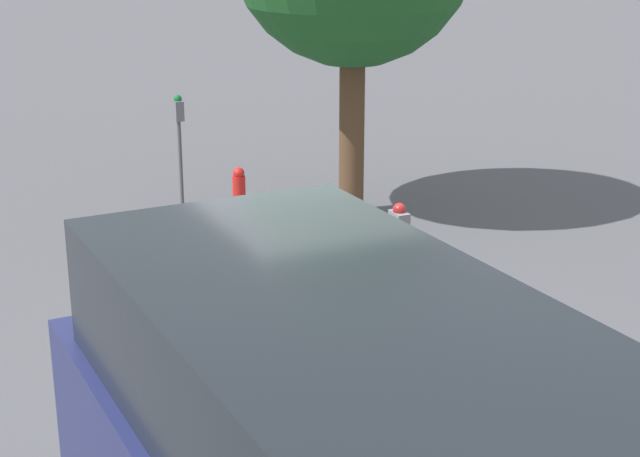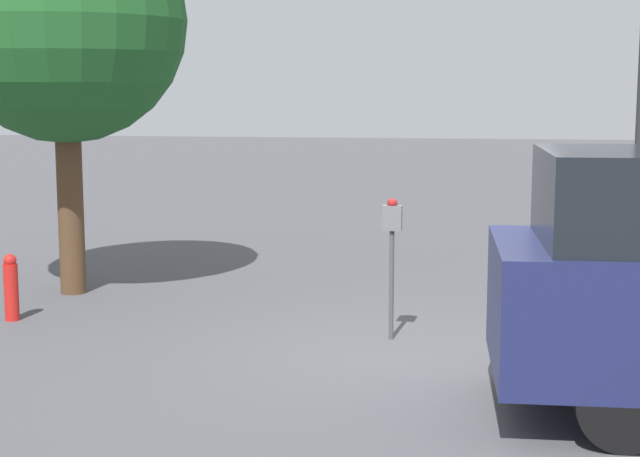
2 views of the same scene
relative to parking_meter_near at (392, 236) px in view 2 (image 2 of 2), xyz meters
name	(u,v)px [view 2 (image 2 of 2)]	position (x,y,z in m)	size (l,w,h in m)	color
ground_plane	(422,357)	(0.35, -0.63, -1.11)	(80.00, 80.00, 0.00)	#4C4C51
parking_meter_near	(392,236)	(0.00, 0.00, 0.00)	(0.20, 0.12, 1.50)	#4C4C4C
street_tree	(64,22)	(-4.23, 1.74, 2.33)	(3.05, 3.05, 4.98)	#513823
fire_hydrant	(11,287)	(-4.34, 0.21, -0.72)	(0.16, 0.16, 0.77)	red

